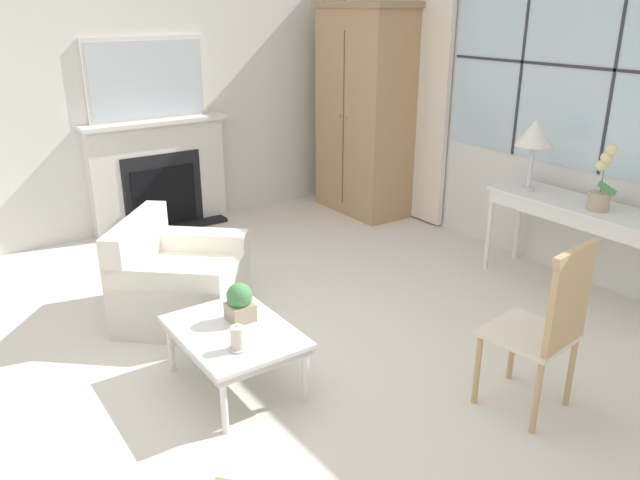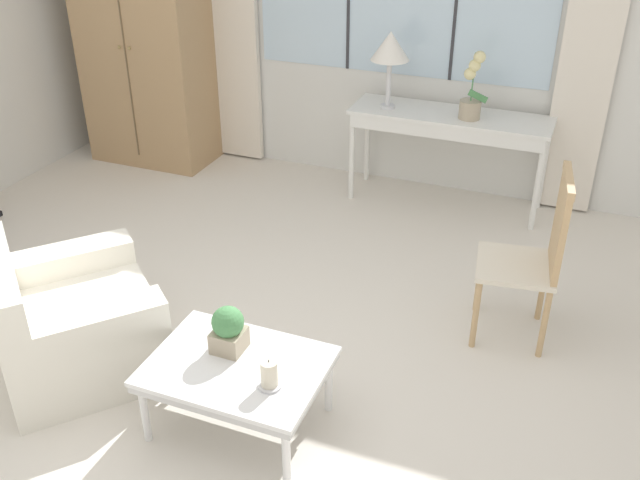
{
  "view_description": "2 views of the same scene",
  "coord_description": "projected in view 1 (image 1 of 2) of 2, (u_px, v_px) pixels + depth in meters",
  "views": [
    {
      "loc": [
        3.17,
        -1.64,
        2.23
      ],
      "look_at": [
        0.07,
        0.51,
        0.79
      ],
      "focal_mm": 35.0,
      "sensor_mm": 36.0,
      "label": 1
    },
    {
      "loc": [
        1.54,
        -2.54,
        2.61
      ],
      "look_at": [
        0.37,
        0.37,
        0.84
      ],
      "focal_mm": 40.0,
      "sensor_mm": 36.0,
      "label": 2
    }
  ],
  "objects": [
    {
      "name": "table_lamp",
      "position": [
        534.0,
        134.0,
        5.05
      ],
      "size": [
        0.3,
        0.3,
        0.59
      ],
      "color": "silver",
      "rests_on": "console_table"
    },
    {
      "name": "armchair_upholstered",
      "position": [
        179.0,
        283.0,
        4.67
      ],
      "size": [
        1.22,
        1.21,
        0.76
      ],
      "color": "silver",
      "rests_on": "ground_plane"
    },
    {
      "name": "armoire",
      "position": [
        365.0,
        111.0,
        6.79
      ],
      "size": [
        1.15,
        0.64,
        2.24
      ],
      "color": "tan",
      "rests_on": "ground_plane"
    },
    {
      "name": "wall_left",
      "position": [
        152.0,
        91.0,
        6.25
      ],
      "size": [
        0.06,
        7.2,
        2.8
      ],
      "primitive_type": "cube",
      "color": "silver",
      "rests_on": "ground_plane"
    },
    {
      "name": "pillar_candle",
      "position": [
        238.0,
        339.0,
        3.51
      ],
      "size": [
        0.11,
        0.11,
        0.16
      ],
      "color": "silver",
      "rests_on": "coffee_table"
    },
    {
      "name": "wall_back_windowed",
      "position": [
        562.0,
        107.0,
        5.21
      ],
      "size": [
        7.2,
        0.14,
        2.8
      ],
      "color": "silver",
      "rests_on": "ground_plane"
    },
    {
      "name": "side_chair_wooden",
      "position": [
        548.0,
        321.0,
        3.42
      ],
      "size": [
        0.5,
        0.5,
        1.05
      ],
      "color": "beige",
      "rests_on": "ground_plane"
    },
    {
      "name": "console_table",
      "position": [
        582.0,
        214.0,
        4.89
      ],
      "size": [
        1.54,
        0.48,
        0.76
      ],
      "color": "white",
      "rests_on": "ground_plane"
    },
    {
      "name": "potted_plant_small",
      "position": [
        240.0,
        302.0,
        3.82
      ],
      "size": [
        0.16,
        0.16,
        0.25
      ],
      "color": "tan",
      "rests_on": "coffee_table"
    },
    {
      "name": "potted_orchid",
      "position": [
        602.0,
        185.0,
        4.65
      ],
      "size": [
        0.21,
        0.16,
        0.51
      ],
      "color": "tan",
      "rests_on": "console_table"
    },
    {
      "name": "ground_plane",
      "position": [
        251.0,
        364.0,
        4.1
      ],
      "size": [
        14.0,
        14.0,
        0.0
      ],
      "primitive_type": "plane",
      "color": "silver"
    },
    {
      "name": "fireplace",
      "position": [
        158.0,
        167.0,
        6.4
      ],
      "size": [
        0.34,
        1.48,
        1.93
      ],
      "color": "black",
      "rests_on": "ground_plane"
    },
    {
      "name": "coffee_table",
      "position": [
        234.0,
        336.0,
        3.76
      ],
      "size": [
        0.85,
        0.63,
        0.39
      ],
      "color": "silver",
      "rests_on": "ground_plane"
    }
  ]
}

